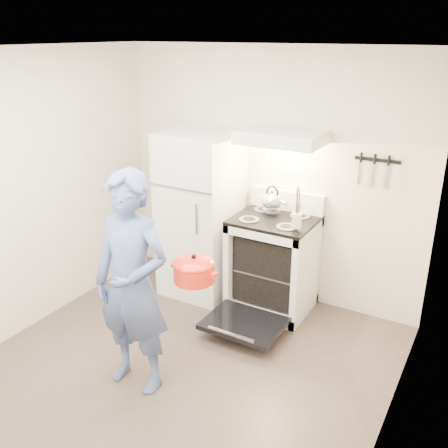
{
  "coord_description": "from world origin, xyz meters",
  "views": [
    {
      "loc": [
        2.01,
        -2.58,
        2.61
      ],
      "look_at": [
        -0.05,
        1.0,
        1.0
      ],
      "focal_mm": 40.0,
      "sensor_mm": 36.0,
      "label": 1
    }
  ],
  "objects": [
    {
      "name": "floor",
      "position": [
        0.0,
        0.0,
        0.0
      ],
      "size": [
        3.6,
        3.6,
        0.0
      ],
      "primitive_type": "plane",
      "color": "#4C3C35",
      "rests_on": "ground"
    },
    {
      "name": "back_wall",
      "position": [
        0.0,
        1.8,
        1.25
      ],
      "size": [
        3.2,
        0.02,
        2.5
      ],
      "primitive_type": "cube",
      "color": "beige",
      "rests_on": "ground"
    },
    {
      "name": "refrigerator",
      "position": [
        -0.58,
        1.45,
        0.85
      ],
      "size": [
        0.7,
        0.7,
        1.7
      ],
      "primitive_type": "cube",
      "color": "silver",
      "rests_on": "floor"
    },
    {
      "name": "stove_body",
      "position": [
        0.23,
        1.48,
        0.46
      ],
      "size": [
        0.76,
        0.65,
        0.92
      ],
      "primitive_type": "cube",
      "color": "silver",
      "rests_on": "floor"
    },
    {
      "name": "cooktop",
      "position": [
        0.23,
        1.48,
        0.94
      ],
      "size": [
        0.76,
        0.65,
        0.03
      ],
      "primitive_type": "cube",
      "color": "black",
      "rests_on": "stove_body"
    },
    {
      "name": "backsplash",
      "position": [
        0.23,
        1.76,
        1.05
      ],
      "size": [
        0.76,
        0.07,
        0.2
      ],
      "primitive_type": "cube",
      "color": "silver",
      "rests_on": "cooktop"
    },
    {
      "name": "oven_door",
      "position": [
        0.23,
        0.88,
        0.12
      ],
      "size": [
        0.7,
        0.54,
        0.04
      ],
      "primitive_type": "cube",
      "color": "black",
      "rests_on": "floor"
    },
    {
      "name": "oven_rack",
      "position": [
        0.23,
        1.48,
        0.44
      ],
      "size": [
        0.6,
        0.52,
        0.01
      ],
      "primitive_type": "cube",
      "color": "gray",
      "rests_on": "stove_body"
    },
    {
      "name": "range_hood",
      "position": [
        0.23,
        1.55,
        1.71
      ],
      "size": [
        0.76,
        0.5,
        0.12
      ],
      "primitive_type": "cube",
      "color": "silver",
      "rests_on": "back_wall"
    },
    {
      "name": "knife_strip",
      "position": [
        1.05,
        1.79,
        1.55
      ],
      "size": [
        0.4,
        0.02,
        0.03
      ],
      "primitive_type": "cube",
      "color": "black",
      "rests_on": "back_wall"
    },
    {
      "name": "pizza_stone",
      "position": [
        0.21,
        1.54,
        0.45
      ],
      "size": [
        0.35,
        0.35,
        0.02
      ],
      "primitive_type": "cylinder",
      "color": "#967356",
      "rests_on": "oven_rack"
    },
    {
      "name": "tea_kettle",
      "position": [
        0.16,
        1.56,
        1.09
      ],
      "size": [
        0.23,
        0.19,
        0.28
      ],
      "primitive_type": null,
      "color": "#BCBBC0",
      "rests_on": "cooktop"
    },
    {
      "name": "utensil_jar",
      "position": [
        0.52,
        1.3,
        1.05
      ],
      "size": [
        0.1,
        0.1,
        0.13
      ],
      "primitive_type": "cylinder",
      "rotation": [
        0.0,
        0.0,
        0.11
      ],
      "color": "silver",
      "rests_on": "cooktop"
    },
    {
      "name": "person",
      "position": [
        -0.2,
        -0.1,
        0.87
      ],
      "size": [
        0.65,
        0.45,
        1.73
      ],
      "primitive_type": "imported",
      "rotation": [
        0.0,
        0.0,
        0.06
      ],
      "color": "navy",
      "rests_on": "floor"
    },
    {
      "name": "dutch_oven",
      "position": [
        0.18,
        0.16,
        0.95
      ],
      "size": [
        0.37,
        0.3,
        0.24
      ],
      "primitive_type": null,
      "color": "red",
      "rests_on": "person"
    }
  ]
}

